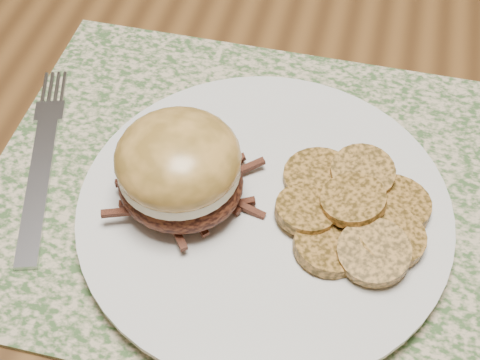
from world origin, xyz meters
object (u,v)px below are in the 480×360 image
pork_sandwich (179,168)px  fork (43,158)px  dinner_plate (264,211)px  dining_table (81,70)px

pork_sandwich → fork: 0.13m
dinner_plate → fork: bearing=175.5°
dining_table → dinner_plate: (0.25, -0.20, 0.09)m
dinner_plate → dining_table: bearing=140.2°
pork_sandwich → fork: bearing=-175.0°
dinner_plate → pork_sandwich: size_ratio=2.33×
dining_table → pork_sandwich: (0.18, -0.21, 0.13)m
dinner_plate → fork: 0.19m
dining_table → fork: 0.22m
pork_sandwich → fork: (-0.12, 0.02, -0.05)m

